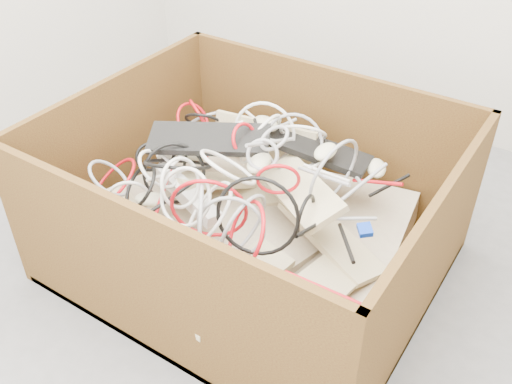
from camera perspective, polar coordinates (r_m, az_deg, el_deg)
The scene contains 8 objects.
ground at distance 2.00m, azimuth -3.42°, elevation -10.62°, with size 3.00×3.00×0.00m, color #59595C.
cardboard_box at distance 2.04m, azimuth -0.72°, elevation -3.66°, with size 1.23×1.03×0.58m.
keyboard_pile at distance 1.95m, azimuth -0.03°, elevation -0.79°, with size 0.94×0.89×0.33m.
mice_scatter at distance 1.94m, azimuth 0.11°, elevation 1.82°, with size 0.71×0.79×0.21m.
power_strip_left at distance 2.11m, azimuth -5.36°, elevation 4.85°, with size 0.33×0.06×0.04m, color silver.
power_strip_right at distance 1.92m, azimuth -6.85°, elevation -0.13°, with size 0.30×0.06×0.04m, color silver.
vga_plug at distance 1.74m, azimuth 10.66°, elevation -3.67°, with size 0.04×0.04×0.02m, color #0B32B2.
cable_tangle at distance 1.90m, azimuth -3.42°, elevation 1.79°, with size 1.12×0.85×0.42m.
Camera 1 is at (0.84, -1.07, 1.46)m, focal length 40.71 mm.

